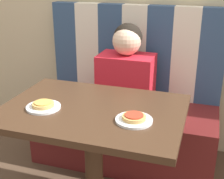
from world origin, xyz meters
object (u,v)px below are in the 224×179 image
object	(u,v)px
pizza_right	(134,117)
plate_left	(43,107)
person	(126,69)
pizza_left	(43,104)
plate_right	(134,120)

from	to	relation	value
pizza_right	plate_left	bearing A→B (deg)	180.00
person	pizza_left	bearing A→B (deg)	-108.10
person	plate_right	world-z (taller)	person
person	pizza_right	world-z (taller)	person
plate_right	pizza_right	xyz separation A→B (m)	(0.00, 0.00, 0.02)
person	plate_left	world-z (taller)	person
pizza_left	pizza_right	size ratio (longest dim) A/B	1.00
plate_left	pizza_left	distance (m)	0.02
person	plate_left	size ratio (longest dim) A/B	3.37
pizza_left	pizza_right	bearing A→B (deg)	0.00
person	pizza_right	distance (m)	0.77
plate_left	pizza_right	size ratio (longest dim) A/B	1.57
person	pizza_left	xyz separation A→B (m)	(-0.24, -0.74, 0.01)
plate_right	person	bearing A→B (deg)	108.10
plate_right	pizza_right	distance (m)	0.02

